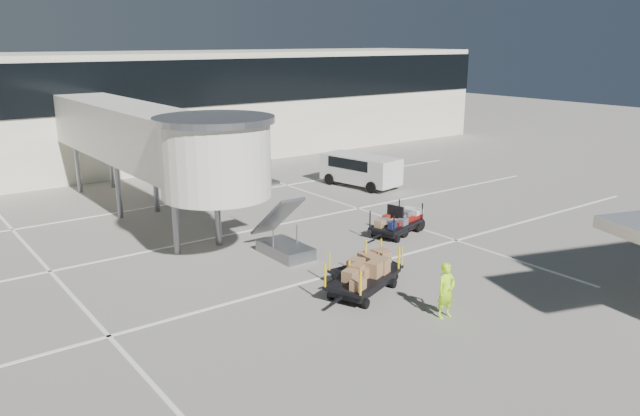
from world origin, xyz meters
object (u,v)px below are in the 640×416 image
at_px(box_cart_near, 367,268).
at_px(ground_worker, 446,290).
at_px(suitcase_cart, 396,225).
at_px(minivan, 359,168).
at_px(box_cart_far, 364,277).
at_px(baggage_tug, 403,221).

height_order(box_cart_near, ground_worker, ground_worker).
bearing_deg(suitcase_cart, minivan, 42.98).
bearing_deg(box_cart_far, box_cart_near, 23.26).
distance_m(box_cart_far, ground_worker, 3.32).
distance_m(suitcase_cart, box_cart_near, 6.05).
bearing_deg(baggage_tug, box_cart_far, -156.50).
xyz_separation_m(baggage_tug, minivan, (4.51, 8.65, 0.64)).
relative_size(suitcase_cart, box_cart_far, 0.91).
relative_size(box_cart_far, ground_worker, 2.03).
xyz_separation_m(suitcase_cart, box_cart_near, (-4.90, -3.56, 0.03)).
bearing_deg(box_cart_near, baggage_tug, 35.03).
distance_m(suitcase_cart, box_cart_far, 7.16).
bearing_deg(box_cart_far, minivan, 29.42).
bearing_deg(baggage_tug, minivan, 50.24).
height_order(box_cart_near, minivan, minivan).
bearing_deg(box_cart_far, ground_worker, -97.37).
distance_m(baggage_tug, suitcase_cart, 0.74).
xyz_separation_m(suitcase_cart, minivan, (5.21, 8.91, 0.66)).
xyz_separation_m(baggage_tug, box_cart_near, (-5.59, -3.81, 0.01)).
height_order(suitcase_cart, box_cart_near, suitcase_cart).
relative_size(baggage_tug, minivan, 0.43).
height_order(baggage_tug, ground_worker, ground_worker).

